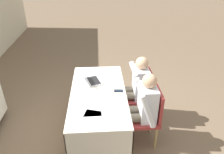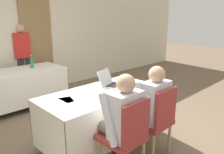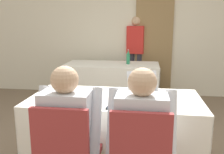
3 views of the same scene
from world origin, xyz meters
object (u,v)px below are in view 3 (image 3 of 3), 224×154
at_px(person_white_shirt, 141,133).
at_px(water_bottle, 128,57).
at_px(chair_near_left, 66,154).
at_px(person_checkered_shirt, 70,129).
at_px(person_red_shirt, 136,50).
at_px(cell_phone, 111,107).
at_px(laptop, 145,91).

bearing_deg(person_white_shirt, water_bottle, -83.84).
relative_size(water_bottle, chair_near_left, 0.29).
distance_m(person_checkered_shirt, person_red_shirt, 3.40).
bearing_deg(cell_phone, person_checkered_shirt, -127.77).
bearing_deg(person_white_shirt, laptop, -91.96).
relative_size(cell_phone, person_checkered_shirt, 0.12).
bearing_deg(cell_phone, person_red_shirt, 92.94).
height_order(cell_phone, person_checkered_shirt, person_checkered_shirt).
relative_size(laptop, person_checkered_shirt, 0.35).
bearing_deg(water_bottle, person_red_shirt, 81.35).
relative_size(laptop, cell_phone, 2.92).
bearing_deg(person_red_shirt, person_checkered_shirt, -84.07).
distance_m(water_bottle, person_white_shirt, 2.72).
xyz_separation_m(cell_phone, person_checkered_shirt, (-0.28, -0.31, -0.08)).
bearing_deg(water_bottle, person_white_shirt, -83.84).
distance_m(water_bottle, person_checkered_shirt, 2.71).
bearing_deg(person_red_shirt, water_bottle, -86.66).
relative_size(person_white_shirt, person_red_shirt, 0.73).
height_order(chair_near_left, person_red_shirt, person_red_shirt).
distance_m(cell_phone, chair_near_left, 0.55).
distance_m(laptop, water_bottle, 2.00).
bearing_deg(person_red_shirt, laptop, -73.41).
height_order(laptop, person_red_shirt, person_red_shirt).
height_order(laptop, cell_phone, laptop).
height_order(laptop, water_bottle, water_bottle).
distance_m(chair_near_left, person_red_shirt, 3.52).
height_order(cell_phone, person_white_shirt, person_white_shirt).
xyz_separation_m(chair_near_left, person_red_shirt, (0.36, 3.47, 0.41)).
bearing_deg(cell_phone, chair_near_left, -119.75).
xyz_separation_m(laptop, person_checkered_shirt, (-0.57, -0.73, -0.12)).
bearing_deg(person_white_shirt, cell_phone, -49.09).
xyz_separation_m(cell_phone, person_white_shirt, (0.27, -0.31, -0.08)).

